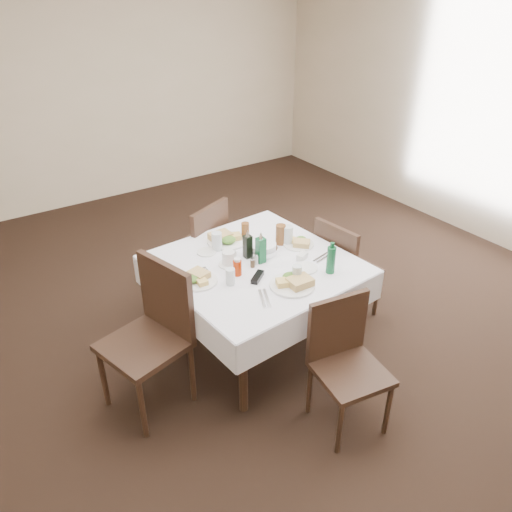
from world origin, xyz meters
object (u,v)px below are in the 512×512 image
at_px(chair_south, 344,355).
at_px(water_w, 230,277).
at_px(water_n, 217,241).
at_px(oil_cruet_dark, 248,246).
at_px(water_s, 297,274).
at_px(green_bottle, 331,259).
at_px(chair_north, 201,247).
at_px(oil_cruet_green, 261,249).
at_px(dining_table, 255,273).
at_px(ketchup_bottle, 237,267).
at_px(bread_basket, 262,248).
at_px(coffee_mug, 229,259).
at_px(chair_east, 342,265).
at_px(water_e, 288,235).
at_px(chair_west, 155,327).

xyz_separation_m(chair_south, water_w, (-0.37, 0.74, 0.32)).
bearing_deg(water_w, water_n, 70.30).
bearing_deg(oil_cruet_dark, water_s, -78.42).
xyz_separation_m(water_n, green_bottle, (0.48, -0.71, 0.03)).
xyz_separation_m(chair_north, oil_cruet_green, (0.06, -0.79, 0.33)).
xyz_separation_m(dining_table, chair_north, (-0.02, 0.78, -0.14)).
xyz_separation_m(dining_table, ketchup_bottle, (-0.19, -0.06, 0.14)).
height_order(bread_basket, oil_cruet_green, oil_cruet_green).
height_order(dining_table, water_s, water_s).
xyz_separation_m(water_s, oil_cruet_green, (-0.05, 0.34, 0.04)).
xyz_separation_m(bread_basket, coffee_mug, (-0.30, -0.02, 0.01)).
relative_size(bread_basket, green_bottle, 0.98).
relative_size(oil_cruet_green, green_bottle, 1.05).
bearing_deg(water_n, chair_east, -23.37).
relative_size(oil_cruet_green, ketchup_bottle, 1.89).
bearing_deg(water_n, chair_south, -80.31).
xyz_separation_m(water_e, oil_cruet_green, (-0.32, -0.11, 0.03)).
relative_size(dining_table, water_e, 9.40).
xyz_separation_m(bread_basket, ketchup_bottle, (-0.32, -0.16, 0.02)).
xyz_separation_m(water_n, water_e, (0.49, -0.22, 0.00)).
bearing_deg(ketchup_bottle, chair_west, 179.15).
distance_m(chair_north, green_bottle, 1.28).
xyz_separation_m(dining_table, chair_west, (-0.82, -0.05, -0.10)).
relative_size(water_n, oil_cruet_green, 0.58).
height_order(chair_east, bread_basket, chair_east).
bearing_deg(ketchup_bottle, oil_cruet_dark, 40.22).
bearing_deg(oil_cruet_dark, ketchup_bottle, -139.78).
bearing_deg(green_bottle, chair_north, 107.90).
distance_m(dining_table, water_n, 0.38).
bearing_deg(chair_west, water_n, 28.29).
distance_m(oil_cruet_dark, ketchup_bottle, 0.25).
bearing_deg(oil_cruet_green, green_bottle, -50.60).
relative_size(chair_south, oil_cruet_dark, 3.92).
bearing_deg(coffee_mug, dining_table, -25.71).
xyz_separation_m(chair_east, green_bottle, (-0.43, -0.32, 0.35)).
height_order(chair_west, coffee_mug, chair_west).
bearing_deg(chair_west, chair_south, -42.42).
xyz_separation_m(oil_cruet_green, green_bottle, (0.32, -0.38, -0.00)).
distance_m(chair_east, water_w, 1.12).
bearing_deg(chair_west, coffee_mug, 11.74).
distance_m(water_n, oil_cruet_green, 0.37).
bearing_deg(oil_cruet_dark, water_w, -141.16).
xyz_separation_m(chair_east, coffee_mug, (-0.96, 0.16, 0.30)).
bearing_deg(dining_table, coffee_mug, 154.29).
distance_m(water_s, oil_cruet_green, 0.35).
relative_size(chair_west, water_n, 7.17).
bearing_deg(chair_south, water_e, 73.56).
relative_size(water_w, oil_cruet_dark, 0.52).
xyz_separation_m(chair_west, ketchup_bottle, (0.63, -0.01, 0.24)).
bearing_deg(water_w, ketchup_bottle, 36.05).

